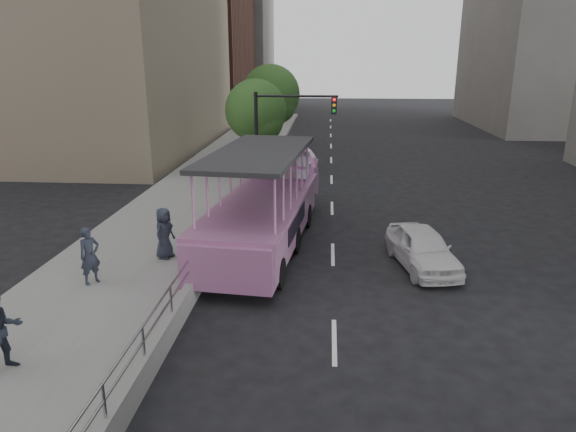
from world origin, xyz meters
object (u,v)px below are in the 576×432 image
duck_boat (269,205)px  parking_sign (248,169)px  car (422,248)px  pedestrian_far (164,233)px  street_tree_near (257,113)px  pedestrian_near (90,256)px  street_tree_far (272,97)px  traffic_signal (280,127)px  pedestrian_mid (0,331)px

duck_boat → parking_sign: size_ratio=3.92×
car → parking_sign: 9.91m
duck_boat → pedestrian_far: (-3.20, -2.94, -0.22)m
pedestrian_far → street_tree_near: street_tree_near is taller
car → pedestrian_near: size_ratio=2.28×
pedestrian_far → parking_sign: 7.70m
street_tree_far → duck_boat: bearing=-84.4°
pedestrian_far → street_tree_near: bearing=11.3°
parking_sign → traffic_signal: size_ratio=0.57×
car → pedestrian_near: (-10.25, -2.75, 0.50)m
duck_boat → parking_sign: (-1.50, 4.54, 0.44)m
car → street_tree_far: street_tree_far is taller
car → pedestrian_far: pedestrian_far is taller
duck_boat → traffic_signal: 7.35m
pedestrian_near → pedestrian_far: (1.57, 2.21, -0.00)m
traffic_signal → parking_sign: bearing=-117.4°
pedestrian_near → street_tree_far: (3.16, 21.62, 3.13)m
duck_boat → parking_sign: 4.80m
street_tree_near → pedestrian_mid: bearing=-98.1°
pedestrian_near → street_tree_far: street_tree_far is taller
pedestrian_near → street_tree_far: size_ratio=0.27×
duck_boat → street_tree_near: street_tree_near is taller
pedestrian_near → street_tree_far: 22.07m
pedestrian_far → duck_boat: bearing=-30.2°
car → pedestrian_mid: size_ratio=2.16×
car → pedestrian_near: bearing=-176.1°
duck_boat → pedestrian_near: duck_boat is taller
car → pedestrian_near: pedestrian_near is taller
pedestrian_near → parking_sign: (3.27, 9.69, 0.66)m
pedestrian_near → parking_sign: size_ratio=0.60×
car → street_tree_near: size_ratio=0.70×
street_tree_far → parking_sign: bearing=-89.5°
street_tree_near → street_tree_far: bearing=88.1°
parking_sign → street_tree_far: 12.18m
duck_boat → pedestrian_mid: (-4.66, -9.66, -0.17)m
pedestrian_mid → street_tree_far: size_ratio=0.29×
street_tree_near → traffic_signal: bearing=-65.0°
car → pedestrian_mid: (-10.14, -7.26, 0.54)m
duck_boat → street_tree_far: size_ratio=1.79×
duck_boat → street_tree_near: (-1.81, 10.47, 2.42)m
street_tree_far → pedestrian_far: bearing=-94.7°
street_tree_near → street_tree_far: (0.20, 6.00, 0.49)m
car → traffic_signal: traffic_signal is taller
parking_sign → traffic_signal: (1.29, 2.50, 1.66)m
pedestrian_far → parking_sign: size_ratio=0.59×
parking_sign → car: bearing=-44.8°
traffic_signal → street_tree_near: bearing=115.0°
pedestrian_near → parking_sign: parking_sign is taller
duck_boat → street_tree_far: bearing=95.6°
parking_sign → pedestrian_far: bearing=-102.8°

